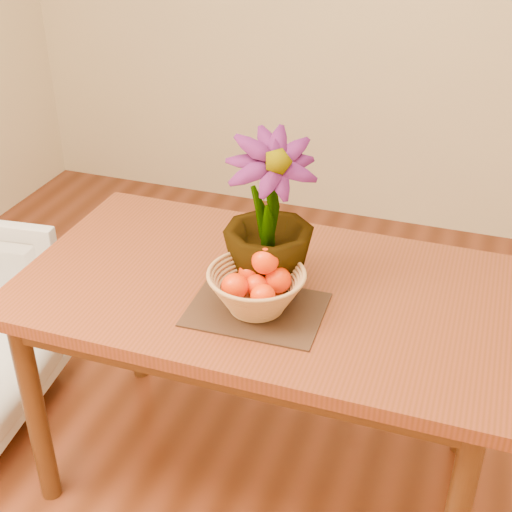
% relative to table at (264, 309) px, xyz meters
% --- Properties ---
extents(table, '(1.40, 0.80, 0.75)m').
position_rel_table_xyz_m(table, '(0.00, 0.00, 0.00)').
color(table, maroon).
rests_on(table, floor).
extents(placemat, '(0.37, 0.28, 0.01)m').
position_rel_table_xyz_m(placemat, '(0.02, -0.13, 0.09)').
color(placemat, '#372114').
rests_on(placemat, table).
extents(wicker_basket, '(0.26, 0.26, 0.11)m').
position_rel_table_xyz_m(wicker_basket, '(0.02, -0.13, 0.15)').
color(wicker_basket, tan).
rests_on(wicker_basket, placemat).
extents(orange_pile, '(0.17, 0.16, 0.13)m').
position_rel_table_xyz_m(orange_pile, '(0.02, -0.12, 0.18)').
color(orange_pile, '#FA3B04').
rests_on(orange_pile, wicker_basket).
extents(potted_plant, '(0.34, 0.34, 0.45)m').
position_rel_table_xyz_m(potted_plant, '(0.01, 0.00, 0.31)').
color(potted_plant, '#184112').
rests_on(potted_plant, table).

